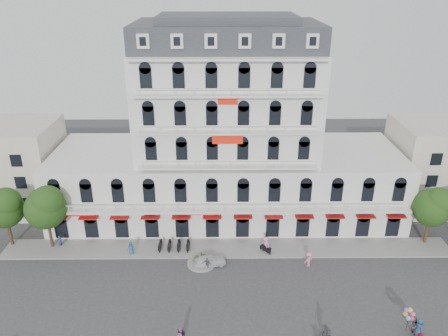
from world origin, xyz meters
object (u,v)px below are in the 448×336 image
rider_east (419,329)px  rider_northeast (325,335)px  rider_center (265,245)px  parked_car (209,261)px  balloon_vendor (412,322)px

rider_east → rider_northeast: (-8.53, -0.74, 0.07)m
rider_center → parked_car: bearing=-112.4°
rider_east → balloon_vendor: balloon_vendor is taller
rider_northeast → balloon_vendor: bearing=171.2°
rider_northeast → rider_center: (-3.86, 14.02, -0.03)m
parked_car → rider_east: bearing=-134.5°
parked_car → balloon_vendor: size_ratio=1.54×
rider_east → rider_center: size_ratio=1.02×
parked_car → rider_center: rider_center is taller
rider_northeast → balloon_vendor: size_ratio=0.97×
rider_center → rider_east: bearing=0.9°
rider_northeast → balloon_vendor: balloon_vendor is taller
rider_northeast → parked_car: bearing=-67.0°
rider_center → balloon_vendor: bearing=1.5°
parked_car → rider_center: bearing=-84.7°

